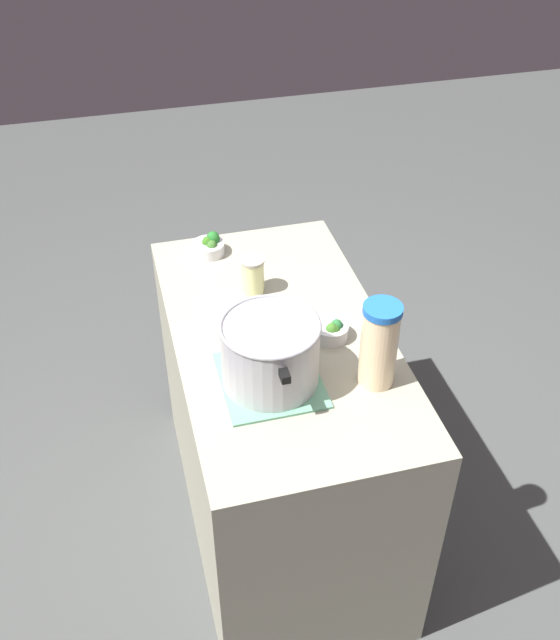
# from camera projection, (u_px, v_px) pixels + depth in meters

# --- Properties ---
(ground_plane) EXTENTS (8.00, 8.00, 0.00)m
(ground_plane) POSITION_uv_depth(u_px,v_px,m) (280.00, 513.00, 2.87)
(ground_plane) COLOR #494C4A
(counter_slab) EXTENTS (1.21, 0.66, 0.91)m
(counter_slab) POSITION_uv_depth(u_px,v_px,m) (280.00, 433.00, 2.58)
(counter_slab) COLOR #9F9D86
(counter_slab) RESTS_ON ground_plane
(dish_cloth) EXTENTS (0.30, 0.28, 0.01)m
(dish_cloth) POSITION_uv_depth(u_px,v_px,m) (271.00, 380.00, 2.12)
(dish_cloth) COLOR #68A685
(dish_cloth) RESTS_ON counter_slab
(cooking_pot) EXTENTS (0.35, 0.28, 0.20)m
(cooking_pot) POSITION_uv_depth(u_px,v_px,m) (270.00, 352.00, 2.06)
(cooking_pot) COLOR #B7B7BC
(cooking_pot) RESTS_ON dish_cloth
(lemonade_pitcher) EXTENTS (0.11, 0.11, 0.27)m
(lemonade_pitcher) POSITION_uv_depth(u_px,v_px,m) (379.00, 344.00, 2.05)
(lemonade_pitcher) COLOR beige
(lemonade_pitcher) RESTS_ON counter_slab
(mason_jar) EXTENTS (0.08, 0.08, 0.13)m
(mason_jar) POSITION_uv_depth(u_px,v_px,m) (253.00, 275.00, 2.43)
(mason_jar) COLOR #ECEC9E
(mason_jar) RESTS_ON counter_slab
(broccoli_bowl_front) EXTENTS (0.11, 0.11, 0.07)m
(broccoli_bowl_front) POSITION_uv_depth(u_px,v_px,m) (332.00, 331.00, 2.26)
(broccoli_bowl_front) COLOR silver
(broccoli_bowl_front) RESTS_ON counter_slab
(broccoli_bowl_center) EXTENTS (0.12, 0.12, 0.08)m
(broccoli_bowl_center) POSITION_uv_depth(u_px,v_px,m) (209.00, 246.00, 2.63)
(broccoli_bowl_center) COLOR silver
(broccoli_bowl_center) RESTS_ON counter_slab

